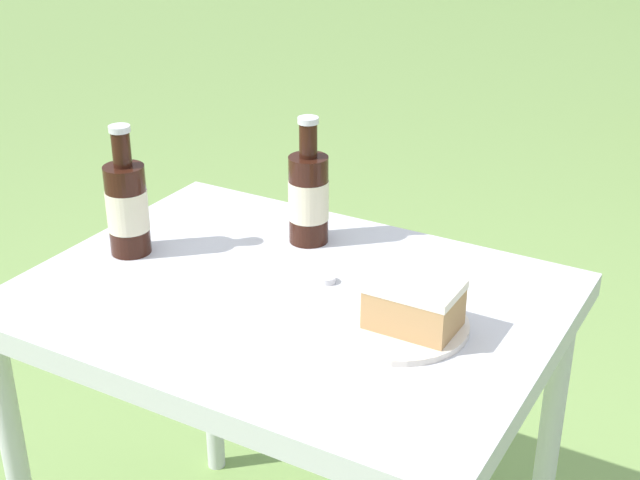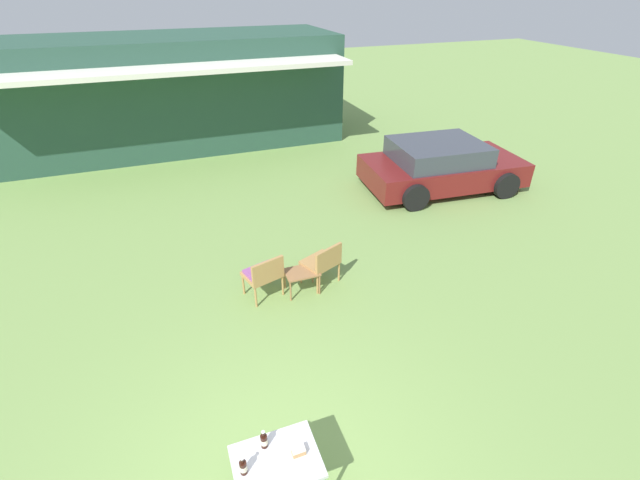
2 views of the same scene
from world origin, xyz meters
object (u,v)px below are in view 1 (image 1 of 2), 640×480
cola_bottle_near (309,196)px  cola_bottle_far (127,206)px  patio_table (289,335)px  cake_on_plate (407,311)px

cola_bottle_near → cola_bottle_far: 0.31m
cola_bottle_near → cola_bottle_far: same height
cola_bottle_far → patio_table: bearing=1.8°
patio_table → cola_bottle_near: (-0.07, 0.18, 0.16)m
cola_bottle_far → cake_on_plate: bearing=-0.2°
patio_table → cola_bottle_near: bearing=110.8°
cake_on_plate → cola_bottle_near: cola_bottle_near is taller
cake_on_plate → cola_bottle_far: 0.52m
cake_on_plate → cola_bottle_far: cola_bottle_far is taller
cola_bottle_near → cola_bottle_far: size_ratio=1.00×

